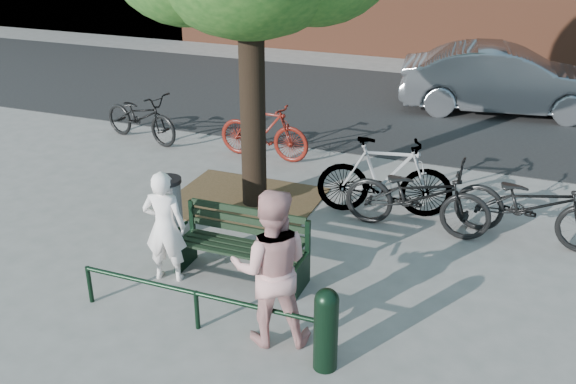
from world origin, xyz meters
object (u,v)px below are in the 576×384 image
at_px(park_bench, 243,243).
at_px(bollard, 326,326).
at_px(parked_car, 505,80).
at_px(person_right, 271,268).
at_px(bicycle_c, 417,196).
at_px(litter_bin, 169,206).
at_px(person_left, 165,227).

relative_size(park_bench, bollard, 1.79).
distance_m(park_bench, parked_car, 9.31).
xyz_separation_m(park_bench, person_right, (0.87, -1.13, 0.44)).
relative_size(person_right, bicycle_c, 0.84).
relative_size(bollard, litter_bin, 1.09).
distance_m(person_right, parked_car, 10.21).
xyz_separation_m(bollard, litter_bin, (-3.14, 2.06, -0.07)).
xyz_separation_m(bollard, bicycle_c, (0.26, 3.51, 0.05)).
bearing_deg(bicycle_c, person_left, 133.36).
xyz_separation_m(person_left, person_right, (1.77, -0.69, 0.16)).
bearing_deg(parked_car, person_right, 162.13).
height_order(person_right, bicycle_c, person_right).
height_order(park_bench, person_left, person_left).
xyz_separation_m(person_left, parked_car, (3.47, 9.37, 0.03)).
bearing_deg(bicycle_c, parked_car, -5.41).
height_order(litter_bin, bicycle_c, bicycle_c).
distance_m(litter_bin, parked_car, 9.24).
bearing_deg(park_bench, parked_car, 73.95).
distance_m(litter_bin, bicycle_c, 3.70).
height_order(person_left, bollard, person_left).
xyz_separation_m(person_right, litter_bin, (-2.41, 1.80, -0.47)).
distance_m(person_right, bollard, 0.87).
distance_m(person_right, bicycle_c, 3.41).
xyz_separation_m(person_left, bicycle_c, (2.76, 2.56, -0.19)).
height_order(person_right, parked_car, person_right).
xyz_separation_m(park_bench, person_left, (-0.90, -0.44, 0.28)).
height_order(bollard, parked_car, parked_car).
distance_m(bollard, litter_bin, 3.75).
bearing_deg(person_left, parked_car, -123.14).
bearing_deg(person_left, person_right, 145.82).
bearing_deg(bicycle_c, bollard, 176.32).
bearing_deg(park_bench, person_left, -154.20).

